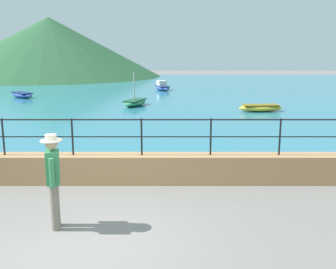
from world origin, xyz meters
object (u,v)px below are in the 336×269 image
(boat_1, at_px, (261,108))
(boat_7, at_px, (22,95))
(boat_4, at_px, (162,87))
(person_walking, at_px, (53,177))
(boat_0, at_px, (135,102))

(boat_1, bearing_deg, boat_7, 157.11)
(boat_4, height_order, boat_7, boat_4)
(person_walking, bearing_deg, boat_7, 111.54)
(boat_4, xyz_separation_m, boat_7, (-9.54, -5.19, -0.07))
(person_walking, relative_size, boat_1, 0.74)
(person_walking, distance_m, boat_0, 16.06)
(boat_0, height_order, boat_4, boat_0)
(boat_1, distance_m, boat_7, 16.15)
(person_walking, relative_size, boat_4, 0.71)
(person_walking, xyz_separation_m, boat_4, (1.59, 25.32, -0.65))
(boat_1, distance_m, boat_4, 12.66)
(person_walking, relative_size, boat_7, 0.77)
(person_walking, distance_m, boat_1, 15.50)
(boat_0, distance_m, boat_1, 7.15)
(boat_1, bearing_deg, boat_0, 162.11)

